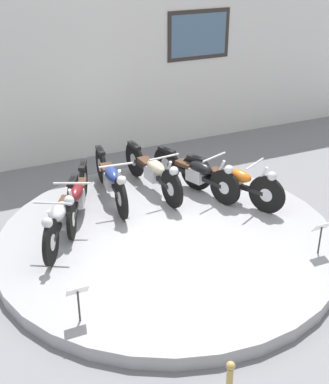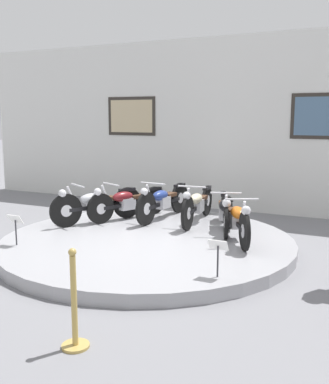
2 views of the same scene
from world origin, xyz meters
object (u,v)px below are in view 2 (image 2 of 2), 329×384
object	(u,v)px
motorcycle_maroon	(127,201)
motorcycle_cream	(197,204)
info_placard_front_left	(15,223)
stanchion_post_right_of_entry	(75,315)
info_placard_front_centre	(218,250)
motorcycle_black	(225,210)
motorcycle_silver	(96,204)
motorcycle_blue	(163,200)
motorcycle_orange	(236,218)

from	to	relation	value
motorcycle_maroon	motorcycle_cream	xyz separation A→B (m)	(1.42, 0.32, 0.02)
info_placard_front_left	stanchion_post_right_of_entry	xyz separation A→B (m)	(2.66, -2.01, -0.21)
info_placard_front_centre	motorcycle_black	bearing A→B (deg)	105.93
motorcycle_silver	motorcycle_black	distance (m)	2.52
motorcycle_blue	info_placard_front_centre	size ratio (longest dim) A/B	3.91
motorcycle_maroon	stanchion_post_right_of_entry	size ratio (longest dim) A/B	1.76
motorcycle_orange	motorcycle_black	bearing A→B (deg)	125.13
motorcycle_silver	motorcycle_black	size ratio (longest dim) A/B	0.96
motorcycle_silver	motorcycle_cream	bearing A→B (deg)	25.54
info_placard_front_left	motorcycle_silver	bearing A→B (deg)	80.73
motorcycle_blue	motorcycle_cream	distance (m)	0.76
motorcycle_silver	motorcycle_blue	bearing A→B (deg)	39.51
motorcycle_black	info_placard_front_centre	xyz separation A→B (m)	(0.69, -2.41, -0.00)
motorcycle_black	motorcycle_cream	bearing A→B (deg)	154.44
motorcycle_maroon	motorcycle_silver	bearing A→B (deg)	-124.93
motorcycle_cream	motorcycle_orange	distance (m)	1.36
motorcycle_cream	stanchion_post_right_of_entry	bearing A→B (deg)	-83.38
info_placard_front_left	info_placard_front_centre	distance (m)	3.46
motorcycle_blue	motorcycle_orange	xyz separation A→B (m)	(1.80, -0.86, -0.01)
motorcycle_cream	motorcycle_silver	bearing A→B (deg)	-154.46
motorcycle_silver	motorcycle_blue	world-z (taller)	motorcycle_blue
info_placard_front_left	motorcycle_black	bearing A→B (deg)	41.06
motorcycle_cream	motorcycle_black	size ratio (longest dim) A/B	1.07
motorcycle_black	motorcycle_silver	bearing A→B (deg)	-167.54
motorcycle_maroon	info_placard_front_centre	xyz separation A→B (m)	(2.77, -2.41, -0.00)
motorcycle_cream	info_placard_front_centre	distance (m)	3.04
motorcycle_blue	motorcycle_silver	bearing A→B (deg)	-140.49
motorcycle_maroon	info_placard_front_centre	world-z (taller)	motorcycle_maroon
motorcycle_cream	stanchion_post_right_of_entry	size ratio (longest dim) A/B	1.94
info_placard_front_left	info_placard_front_centre	bearing A→B (deg)	0.00
motorcycle_silver	motorcycle_maroon	distance (m)	0.67
motorcycle_silver	info_placard_front_left	world-z (taller)	motorcycle_silver
motorcycle_blue	motorcycle_black	bearing A→B (deg)	-12.62
info_placard_front_left	stanchion_post_right_of_entry	bearing A→B (deg)	-37.07
motorcycle_blue	stanchion_post_right_of_entry	bearing A→B (deg)	-74.58
motorcycle_maroon	motorcycle_orange	xyz separation A→B (m)	(2.47, -0.55, 0.01)
motorcycle_blue	motorcycle_black	distance (m)	1.45
info_placard_front_left	info_placard_front_centre	xyz separation A→B (m)	(3.46, 0.00, 0.00)
motorcycle_blue	info_placard_front_left	size ratio (longest dim) A/B	3.91
motorcycle_blue	motorcycle_cream	xyz separation A→B (m)	(0.76, -0.00, -0.01)
motorcycle_black	info_placard_front_centre	bearing A→B (deg)	-74.07
motorcycle_blue	motorcycle_orange	size ratio (longest dim) A/B	1.13
info_placard_front_left	motorcycle_maroon	bearing A→B (deg)	74.14
motorcycle_blue	motorcycle_cream	size ratio (longest dim) A/B	1.01
motorcycle_silver	motorcycle_orange	bearing A→B (deg)	-0.03
motorcycle_cream	motorcycle_orange	world-z (taller)	motorcycle_cream
motorcycle_silver	motorcycle_maroon	size ratio (longest dim) A/B	0.98
info_placard_front_centre	motorcycle_orange	bearing A→B (deg)	99.27
motorcycle_blue	info_placard_front_left	world-z (taller)	motorcycle_blue
motorcycle_black	motorcycle_orange	size ratio (longest dim) A/B	1.05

